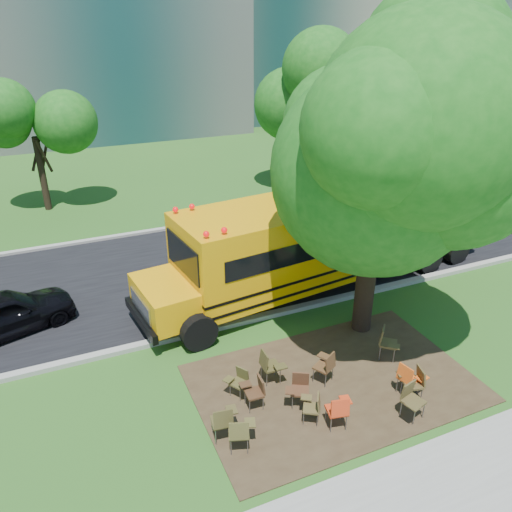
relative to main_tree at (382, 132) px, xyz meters
name	(u,v)px	position (x,y,z in m)	size (l,w,h in m)	color
ground	(290,382)	(-3.06, -1.34, -5.85)	(160.00, 160.00, 0.00)	#27561B
dirt_patch	(334,383)	(-2.06, -1.84, -5.84)	(7.00, 4.50, 0.03)	#382819
asphalt_road	(205,267)	(-3.06, 5.66, -5.83)	(80.00, 8.00, 0.04)	black
kerb_near	(246,320)	(-3.06, 1.66, -5.78)	(80.00, 0.25, 0.14)	gray
kerb_far	(176,227)	(-3.06, 9.76, -5.78)	(80.00, 0.25, 0.14)	gray
bg_tree_2	(32,121)	(-8.06, 14.66, -1.64)	(4.80, 4.80, 6.62)	black
bg_tree_3	(309,92)	(4.94, 12.66, -0.82)	(5.60, 5.60, 7.84)	black
bg_tree_4	(445,99)	(12.94, 11.66, -1.51)	(5.00, 5.00, 6.85)	black
main_tree	(382,132)	(0.00, 0.00, 0.00)	(7.20, 7.20, 9.46)	black
school_bus	(339,231)	(0.97, 3.00, -4.01)	(13.25, 4.38, 3.18)	#E99C07
chair_0	(223,420)	(-5.28, -2.47, -5.27)	(0.66, 0.55, 0.93)	#473F1F
chair_1	(240,431)	(-5.07, -2.92, -5.29)	(0.71, 0.56, 0.90)	#4F4822
chair_2	(313,405)	(-3.21, -2.77, -5.36)	(0.53, 0.67, 0.79)	brown
chair_3	(299,387)	(-3.25, -2.14, -5.31)	(0.73, 0.57, 0.87)	#4D2E1B
chair_4	(339,409)	(-2.79, -3.18, -5.28)	(0.69, 0.54, 0.92)	red
chair_5	(411,398)	(-1.08, -3.54, -5.28)	(0.63, 0.67, 0.92)	#4B3F20
chair_6	(415,380)	(-0.59, -3.06, -5.29)	(0.54, 0.69, 0.91)	#4C3F20
chair_7	(409,377)	(-0.65, -2.92, -5.29)	(0.64, 0.62, 0.91)	#D85317
chair_8	(256,389)	(-4.23, -1.81, -5.32)	(0.51, 0.58, 0.86)	#442A18
chair_9	(239,379)	(-4.44, -1.26, -5.37)	(0.64, 0.52, 0.77)	#48421F
chair_10	(269,364)	(-3.57, -1.14, -5.27)	(0.55, 0.62, 0.94)	#433C1D
chair_11	(326,364)	(-2.25, -1.70, -5.29)	(0.61, 0.75, 0.91)	#4F331C
chair_12	(387,341)	(-0.25, -1.50, -5.26)	(0.65, 0.82, 0.95)	brown
black_car	(5,313)	(-9.70, 3.97, -5.19)	(1.56, 3.88, 1.32)	black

